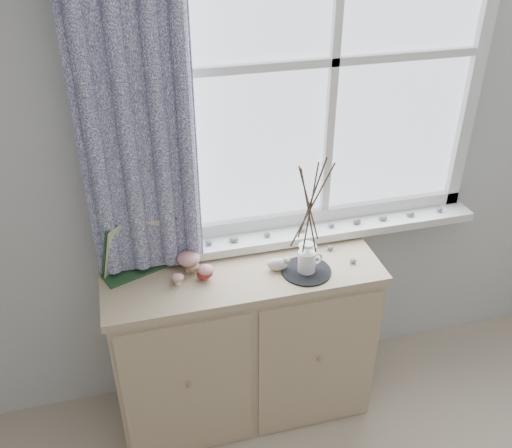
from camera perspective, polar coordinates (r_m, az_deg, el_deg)
The scene contains 8 objects.
sideboard at distance 2.73m, azimuth -1.28°, elevation -11.74°, with size 1.20×0.45×0.85m.
botanical_book at distance 2.41m, azimuth -11.66°, elevation -2.41°, with size 0.38×0.13×0.26m, color #214425, non-canonical shape.
toadstool_cluster at distance 2.42m, azimuth -6.49°, elevation -3.97°, with size 0.18×0.16×0.09m.
wooden_eggs at distance 2.44m, azimuth -6.33°, elevation -4.24°, with size 0.14×0.18×0.07m.
songbird_figurine at distance 2.44m, azimuth 2.16°, elevation -3.99°, with size 0.12×0.06×0.06m, color silver, non-canonical shape.
crocheted_doily at distance 2.45m, azimuth 5.04°, elevation -4.70°, with size 0.21×0.21×0.01m, color black.
twig_pitcher at distance 2.27m, azimuth 5.43°, elevation 2.02°, with size 0.23×0.23×0.58m.
sideboard_pebbles at distance 2.54m, azimuth 5.78°, elevation -3.13°, with size 0.33×0.23×0.02m.
Camera 1 is at (-0.59, -0.18, 2.31)m, focal length 40.00 mm.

